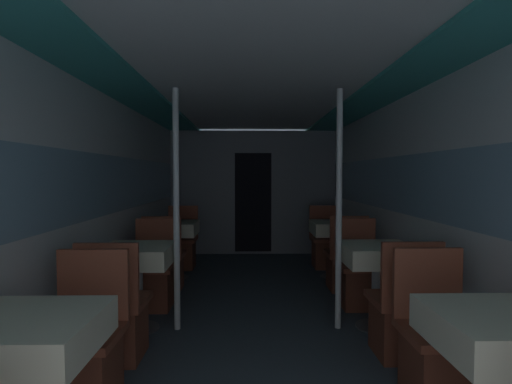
# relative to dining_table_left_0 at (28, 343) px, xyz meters

# --- Properties ---
(wall_left) EXTENTS (0.05, 8.46, 2.16)m
(wall_left) POSITION_rel_dining_table_left_0_xyz_m (-0.39, 1.93, 0.47)
(wall_left) COLOR silver
(wall_left) RESTS_ON ground_plane
(wall_right) EXTENTS (0.05, 8.46, 2.16)m
(wall_right) POSITION_rel_dining_table_left_0_xyz_m (2.56, 1.93, 0.47)
(wall_right) COLOR silver
(wall_right) RESTS_ON ground_plane
(ceiling_panel) EXTENTS (2.95, 8.46, 0.07)m
(ceiling_panel) POSITION_rel_dining_table_left_0_xyz_m (1.09, 1.93, 1.57)
(ceiling_panel) COLOR silver
(ceiling_panel) RESTS_ON wall_left
(bulkhead_far) EXTENTS (2.89, 0.09, 2.16)m
(bulkhead_far) POSITION_rel_dining_table_left_0_xyz_m (1.09, 5.23, 0.44)
(bulkhead_far) COLOR slate
(bulkhead_far) RESTS_ON ground_plane
(dining_table_left_0) EXTENTS (0.62, 0.62, 0.76)m
(dining_table_left_0) POSITION_rel_dining_table_left_0_xyz_m (0.00, 0.00, 0.00)
(dining_table_left_0) COLOR #4C4C51
(dining_table_left_0) RESTS_ON ground_plane
(chair_left_far_0) EXTENTS (0.45, 0.45, 0.92)m
(chair_left_far_0) POSITION_rel_dining_table_left_0_xyz_m (-0.00, 0.59, -0.35)
(chair_left_far_0) COLOR brown
(chair_left_far_0) RESTS_ON ground_plane
(dining_table_left_1) EXTENTS (0.62, 0.62, 0.76)m
(dining_table_left_1) POSITION_rel_dining_table_left_0_xyz_m (0.00, 1.78, 0.00)
(dining_table_left_1) COLOR #4C4C51
(dining_table_left_1) RESTS_ON ground_plane
(chair_left_near_1) EXTENTS (0.45, 0.45, 0.92)m
(chair_left_near_1) POSITION_rel_dining_table_left_0_xyz_m (-0.00, 1.19, -0.35)
(chair_left_near_1) COLOR brown
(chair_left_near_1) RESTS_ON ground_plane
(chair_left_far_1) EXTENTS (0.45, 0.45, 0.92)m
(chair_left_far_1) POSITION_rel_dining_table_left_0_xyz_m (-0.00, 2.37, -0.35)
(chair_left_far_1) COLOR brown
(chair_left_far_1) RESTS_ON ground_plane
(support_pole_left_1) EXTENTS (0.06, 0.06, 2.16)m
(support_pole_left_1) POSITION_rel_dining_table_left_0_xyz_m (0.36, 1.78, 0.44)
(support_pole_left_1) COLOR silver
(support_pole_left_1) RESTS_ON ground_plane
(dining_table_left_2) EXTENTS (0.62, 0.62, 0.76)m
(dining_table_left_2) POSITION_rel_dining_table_left_0_xyz_m (0.00, 3.56, 0.00)
(dining_table_left_2) COLOR #4C4C51
(dining_table_left_2) RESTS_ON ground_plane
(chair_left_near_2) EXTENTS (0.45, 0.45, 0.92)m
(chair_left_near_2) POSITION_rel_dining_table_left_0_xyz_m (-0.00, 2.97, -0.35)
(chair_left_near_2) COLOR brown
(chair_left_near_2) RESTS_ON ground_plane
(chair_left_far_2) EXTENTS (0.45, 0.45, 0.92)m
(chair_left_far_2) POSITION_rel_dining_table_left_0_xyz_m (-0.00, 4.15, -0.35)
(chair_left_far_2) COLOR brown
(chair_left_far_2) RESTS_ON ground_plane
(dining_table_right_0) EXTENTS (0.62, 0.62, 0.76)m
(dining_table_right_0) POSITION_rel_dining_table_left_0_xyz_m (2.17, 0.00, 0.00)
(dining_table_right_0) COLOR #4C4C51
(dining_table_right_0) RESTS_ON ground_plane
(chair_right_far_0) EXTENTS (0.45, 0.45, 0.92)m
(chair_right_far_0) POSITION_rel_dining_table_left_0_xyz_m (2.17, 0.59, -0.35)
(chair_right_far_0) COLOR brown
(chair_right_far_0) RESTS_ON ground_plane
(dining_table_right_1) EXTENTS (0.62, 0.62, 0.76)m
(dining_table_right_1) POSITION_rel_dining_table_left_0_xyz_m (2.17, 1.78, 0.00)
(dining_table_right_1) COLOR #4C4C51
(dining_table_right_1) RESTS_ON ground_plane
(chair_right_near_1) EXTENTS (0.45, 0.45, 0.92)m
(chair_right_near_1) POSITION_rel_dining_table_left_0_xyz_m (2.17, 1.19, -0.35)
(chair_right_near_1) COLOR brown
(chair_right_near_1) RESTS_ON ground_plane
(chair_right_far_1) EXTENTS (0.45, 0.45, 0.92)m
(chair_right_far_1) POSITION_rel_dining_table_left_0_xyz_m (2.17, 2.37, -0.35)
(chair_right_far_1) COLOR brown
(chair_right_far_1) RESTS_ON ground_plane
(support_pole_right_1) EXTENTS (0.06, 0.06, 2.16)m
(support_pole_right_1) POSITION_rel_dining_table_left_0_xyz_m (1.82, 1.78, 0.44)
(support_pole_right_1) COLOR silver
(support_pole_right_1) RESTS_ON ground_plane
(dining_table_right_2) EXTENTS (0.62, 0.62, 0.76)m
(dining_table_right_2) POSITION_rel_dining_table_left_0_xyz_m (2.17, 3.56, 0.00)
(dining_table_right_2) COLOR #4C4C51
(dining_table_right_2) RESTS_ON ground_plane
(chair_right_near_2) EXTENTS (0.45, 0.45, 0.92)m
(chair_right_near_2) POSITION_rel_dining_table_left_0_xyz_m (2.17, 2.97, -0.35)
(chair_right_near_2) COLOR brown
(chair_right_near_2) RESTS_ON ground_plane
(chair_right_far_2) EXTENTS (0.45, 0.45, 0.92)m
(chair_right_far_2) POSITION_rel_dining_table_left_0_xyz_m (2.17, 4.15, -0.35)
(chair_right_far_2) COLOR brown
(chair_right_far_2) RESTS_ON ground_plane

